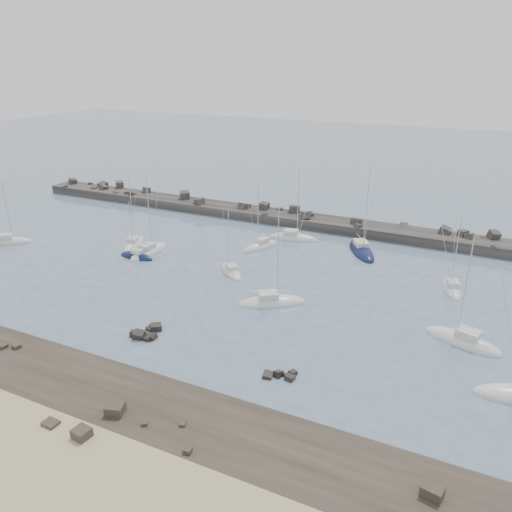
{
  "coord_description": "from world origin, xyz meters",
  "views": [
    {
      "loc": [
        30.71,
        -51.13,
        31.3
      ],
      "look_at": [
        0.86,
        12.0,
        3.1
      ],
      "focal_mm": 35.0,
      "sensor_mm": 36.0,
      "label": 1
    }
  ],
  "objects_px": {
    "sailboat_0": "(10,242)",
    "sailboat_6": "(261,247)",
    "sailboat_5": "(231,272)",
    "sailboat_7": "(272,303)",
    "sailboat_10": "(451,289)",
    "sailboat_9": "(463,342)",
    "sailboat_4": "(293,238)",
    "sailboat_8": "(361,252)",
    "sailboat_3": "(149,252)",
    "sailboat_2": "(137,257)",
    "sailboat_1": "(134,244)"
  },
  "relations": [
    {
      "from": "sailboat_1",
      "to": "sailboat_9",
      "type": "xyz_separation_m",
      "value": [
        55.35,
        -9.65,
        0.02
      ]
    },
    {
      "from": "sailboat_10",
      "to": "sailboat_2",
      "type": "bearing_deg",
      "value": -169.12
    },
    {
      "from": "sailboat_3",
      "to": "sailboat_4",
      "type": "xyz_separation_m",
      "value": [
        19.6,
        16.97,
        -0.0
      ]
    },
    {
      "from": "sailboat_1",
      "to": "sailboat_5",
      "type": "height_order",
      "value": "sailboat_1"
    },
    {
      "from": "sailboat_5",
      "to": "sailboat_9",
      "type": "bearing_deg",
      "value": -10.57
    },
    {
      "from": "sailboat_1",
      "to": "sailboat_2",
      "type": "xyz_separation_m",
      "value": [
        4.16,
        -4.57,
        0.0
      ]
    },
    {
      "from": "sailboat_7",
      "to": "sailboat_8",
      "type": "distance_m",
      "value": 24.73
    },
    {
      "from": "sailboat_4",
      "to": "sailboat_5",
      "type": "xyz_separation_m",
      "value": [
        -3.14,
        -18.33,
        -0.01
      ]
    },
    {
      "from": "sailboat_7",
      "to": "sailboat_10",
      "type": "height_order",
      "value": "sailboat_7"
    },
    {
      "from": "sailboat_5",
      "to": "sailboat_10",
      "type": "height_order",
      "value": "sailboat_10"
    },
    {
      "from": "sailboat_3",
      "to": "sailboat_5",
      "type": "distance_m",
      "value": 16.51
    },
    {
      "from": "sailboat_1",
      "to": "sailboat_8",
      "type": "height_order",
      "value": "sailboat_8"
    },
    {
      "from": "sailboat_9",
      "to": "sailboat_4",
      "type": "bearing_deg",
      "value": 141.42
    },
    {
      "from": "sailboat_3",
      "to": "sailboat_9",
      "type": "xyz_separation_m",
      "value": [
        50.57,
        -7.73,
        0.01
      ]
    },
    {
      "from": "sailboat_3",
      "to": "sailboat_6",
      "type": "height_order",
      "value": "sailboat_3"
    },
    {
      "from": "sailboat_5",
      "to": "sailboat_10",
      "type": "distance_m",
      "value": 32.51
    },
    {
      "from": "sailboat_0",
      "to": "sailboat_4",
      "type": "distance_m",
      "value": 50.97
    },
    {
      "from": "sailboat_5",
      "to": "sailboat_7",
      "type": "height_order",
      "value": "sailboat_7"
    },
    {
      "from": "sailboat_3",
      "to": "sailboat_7",
      "type": "distance_m",
      "value": 27.58
    },
    {
      "from": "sailboat_4",
      "to": "sailboat_5",
      "type": "height_order",
      "value": "sailboat_4"
    },
    {
      "from": "sailboat_4",
      "to": "sailboat_8",
      "type": "xyz_separation_m",
      "value": [
        13.01,
        -1.24,
        0.01
      ]
    },
    {
      "from": "sailboat_8",
      "to": "sailboat_6",
      "type": "bearing_deg",
      "value": -162.48
    },
    {
      "from": "sailboat_0",
      "to": "sailboat_7",
      "type": "xyz_separation_m",
      "value": [
        51.81,
        -1.36,
        -0.01
      ]
    },
    {
      "from": "sailboat_1",
      "to": "sailboat_7",
      "type": "relative_size",
      "value": 0.86
    },
    {
      "from": "sailboat_5",
      "to": "sailboat_8",
      "type": "height_order",
      "value": "sailboat_8"
    },
    {
      "from": "sailboat_0",
      "to": "sailboat_7",
      "type": "height_order",
      "value": "sailboat_7"
    },
    {
      "from": "sailboat_6",
      "to": "sailboat_10",
      "type": "xyz_separation_m",
      "value": [
        31.87,
        -3.82,
        -0.0
      ]
    },
    {
      "from": "sailboat_2",
      "to": "sailboat_8",
      "type": "distance_m",
      "value": 37.97
    },
    {
      "from": "sailboat_1",
      "to": "sailboat_3",
      "type": "bearing_deg",
      "value": -21.93
    },
    {
      "from": "sailboat_7",
      "to": "sailboat_2",
      "type": "bearing_deg",
      "value": 168.39
    },
    {
      "from": "sailboat_9",
      "to": "sailboat_0",
      "type": "bearing_deg",
      "value": 179.32
    },
    {
      "from": "sailboat_10",
      "to": "sailboat_8",
      "type": "bearing_deg",
      "value": 149.51
    },
    {
      "from": "sailboat_0",
      "to": "sailboat_6",
      "type": "height_order",
      "value": "sailboat_6"
    },
    {
      "from": "sailboat_2",
      "to": "sailboat_7",
      "type": "relative_size",
      "value": 0.71
    },
    {
      "from": "sailboat_2",
      "to": "sailboat_6",
      "type": "relative_size",
      "value": 0.85
    },
    {
      "from": "sailboat_5",
      "to": "sailboat_10",
      "type": "xyz_separation_m",
      "value": [
        31.5,
        8.06,
        0.01
      ]
    },
    {
      "from": "sailboat_8",
      "to": "sailboat_9",
      "type": "height_order",
      "value": "sailboat_8"
    },
    {
      "from": "sailboat_3",
      "to": "sailboat_5",
      "type": "relative_size",
      "value": 1.27
    },
    {
      "from": "sailboat_2",
      "to": "sailboat_10",
      "type": "distance_m",
      "value": 49.47
    },
    {
      "from": "sailboat_6",
      "to": "sailboat_4",
      "type": "bearing_deg",
      "value": 61.44
    },
    {
      "from": "sailboat_4",
      "to": "sailboat_10",
      "type": "height_order",
      "value": "sailboat_4"
    },
    {
      "from": "sailboat_0",
      "to": "sailboat_3",
      "type": "xyz_separation_m",
      "value": [
        25.47,
        6.83,
        -0.01
      ]
    },
    {
      "from": "sailboat_8",
      "to": "sailboat_9",
      "type": "xyz_separation_m",
      "value": [
        17.96,
        -23.46,
        0.01
      ]
    },
    {
      "from": "sailboat_3",
      "to": "sailboat_9",
      "type": "relative_size",
      "value": 0.99
    },
    {
      "from": "sailboat_2",
      "to": "sailboat_10",
      "type": "xyz_separation_m",
      "value": [
        48.58,
        9.34,
        0.0
      ]
    },
    {
      "from": "sailboat_1",
      "to": "sailboat_4",
      "type": "distance_m",
      "value": 28.65
    },
    {
      "from": "sailboat_7",
      "to": "sailboat_9",
      "type": "xyz_separation_m",
      "value": [
        24.23,
        0.46,
        0.01
      ]
    },
    {
      "from": "sailboat_4",
      "to": "sailboat_8",
      "type": "height_order",
      "value": "sailboat_8"
    },
    {
      "from": "sailboat_0",
      "to": "sailboat_4",
      "type": "bearing_deg",
      "value": 27.84
    },
    {
      "from": "sailboat_2",
      "to": "sailboat_6",
      "type": "distance_m",
      "value": 21.27
    }
  ]
}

